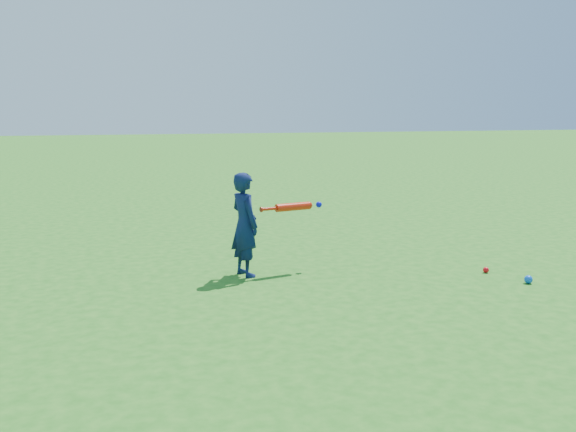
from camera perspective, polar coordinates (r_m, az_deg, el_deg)
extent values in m
plane|color=#1F6618|center=(5.89, -5.48, -6.92)|extent=(80.00, 80.00, 0.00)
imported|color=#0E1944|center=(6.41, -3.88, -0.76)|extent=(0.35, 0.44, 1.05)
sphere|color=red|center=(6.91, 17.18, -4.60)|extent=(0.06, 0.06, 0.06)
sphere|color=blue|center=(6.62, 20.58, -5.30)|extent=(0.08, 0.08, 0.08)
cylinder|color=red|center=(6.42, -2.40, 0.58)|extent=(0.03, 0.06, 0.05)
cylinder|color=red|center=(6.46, -1.68, 0.64)|extent=(0.19, 0.07, 0.03)
cylinder|color=red|center=(6.59, 0.42, 0.82)|extent=(0.39, 0.16, 0.08)
sphere|color=red|center=(6.69, 1.83, 0.95)|extent=(0.08, 0.08, 0.08)
sphere|color=#0B0FC8|center=(6.76, 2.76, 1.02)|extent=(0.06, 0.06, 0.06)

